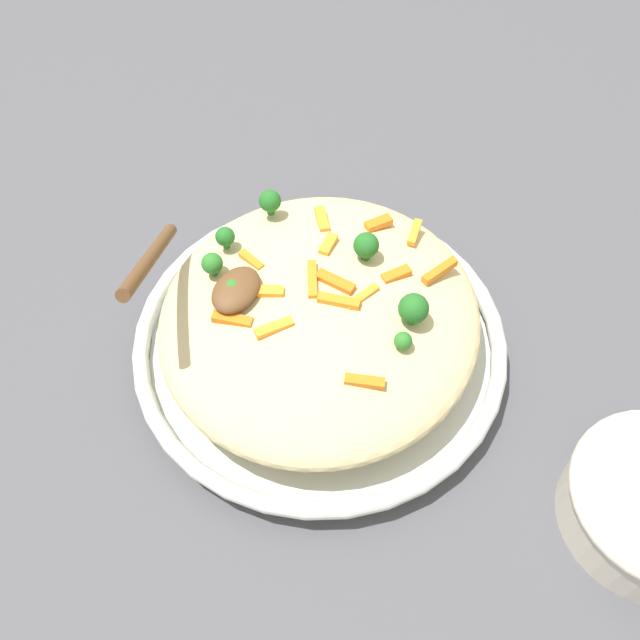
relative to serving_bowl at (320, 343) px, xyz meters
name	(u,v)px	position (x,y,z in m)	size (l,w,h in m)	color
ground_plane	(320,353)	(0.00, 0.00, -0.02)	(2.40, 2.40, 0.00)	#4C4C51
serving_bowl	(320,343)	(0.00, 0.00, 0.00)	(0.37, 0.37, 0.04)	silver
pasta_mound	(320,317)	(0.00, 0.00, 0.04)	(0.32, 0.30, 0.07)	#DBC689
carrot_piece_0	(335,282)	(0.02, -0.01, 0.08)	(0.04, 0.01, 0.01)	orange
carrot_piece_1	(365,381)	(-0.06, -0.07, 0.07)	(0.03, 0.01, 0.01)	orange
carrot_piece_2	(232,320)	(-0.06, 0.06, 0.07)	(0.04, 0.01, 0.01)	orange
carrot_piece_3	(378,223)	(0.11, -0.01, 0.07)	(0.03, 0.01, 0.01)	orange
carrot_piece_4	(339,301)	(0.00, -0.02, 0.08)	(0.04, 0.01, 0.01)	orange
carrot_piece_5	(440,271)	(0.08, -0.09, 0.07)	(0.04, 0.01, 0.01)	orange
carrot_piece_6	(322,220)	(0.09, 0.04, 0.07)	(0.03, 0.01, 0.01)	orange
carrot_piece_7	(312,280)	(0.01, 0.01, 0.08)	(0.04, 0.01, 0.01)	orange
carrot_piece_8	(328,245)	(0.06, 0.02, 0.08)	(0.03, 0.01, 0.01)	orange
carrot_piece_9	(362,297)	(0.02, -0.04, 0.08)	(0.04, 0.01, 0.01)	orange
carrot_piece_10	(396,275)	(0.06, -0.05, 0.08)	(0.03, 0.01, 0.01)	orange
carrot_piece_11	(274,328)	(-0.05, 0.02, 0.08)	(0.04, 0.01, 0.01)	orange
carrot_piece_12	(415,232)	(0.12, -0.05, 0.07)	(0.03, 0.01, 0.01)	orange
carrot_piece_13	(271,292)	(-0.02, 0.04, 0.08)	(0.02, 0.01, 0.01)	orange
carrot_piece_14	(251,260)	(0.01, 0.08, 0.07)	(0.03, 0.01, 0.01)	orange
broccoli_floret_0	(212,264)	(-0.02, 0.10, 0.08)	(0.02, 0.02, 0.02)	#296820
broccoli_floret_1	(366,246)	(0.06, -0.02, 0.09)	(0.02, 0.02, 0.03)	#205B1C
broccoli_floret_2	(233,289)	(-0.03, 0.07, 0.08)	(0.02, 0.02, 0.02)	#296820
broccoli_floret_3	(413,309)	(0.02, -0.08, 0.09)	(0.03, 0.03, 0.03)	#205B1C
broccoli_floret_4	(403,341)	(-0.01, -0.09, 0.08)	(0.02, 0.02, 0.02)	#296820
broccoli_floret_5	(270,201)	(0.08, 0.09, 0.09)	(0.02, 0.02, 0.03)	#205B1C
broccoli_floret_6	(225,237)	(0.02, 0.11, 0.08)	(0.02, 0.02, 0.02)	#205B1C
serving_spoon	(205,279)	(-0.04, 0.09, 0.10)	(0.14, 0.12, 0.09)	brown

